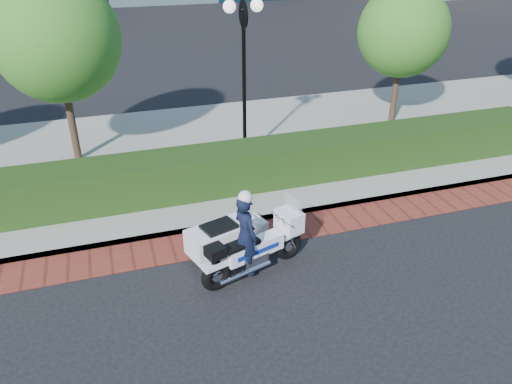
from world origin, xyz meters
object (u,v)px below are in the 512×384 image
object	(u,v)px
tree_b	(56,39)
police_motorcycle	(240,239)
lamppost	(244,57)
tree_c	(403,32)

from	to	relation	value
tree_b	police_motorcycle	bearing A→B (deg)	-63.32
lamppost	tree_c	xyz separation A→B (m)	(5.50, 1.30, 0.09)
tree_b	tree_c	world-z (taller)	tree_b
lamppost	tree_b	distance (m)	4.71
tree_b	tree_c	size ratio (longest dim) A/B	1.14
tree_c	police_motorcycle	world-z (taller)	tree_c
tree_b	lamppost	bearing A→B (deg)	-16.11
tree_c	police_motorcycle	xyz separation A→B (m)	(-6.99, -5.99, -2.41)
tree_c	police_motorcycle	bearing A→B (deg)	-139.41
lamppost	police_motorcycle	world-z (taller)	lamppost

